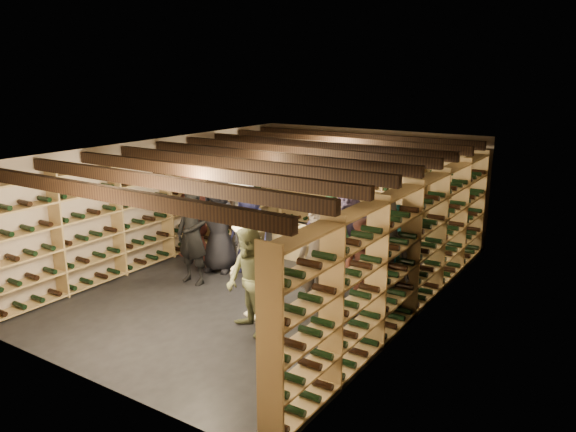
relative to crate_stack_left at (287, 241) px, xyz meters
The scene contains 23 objects.
ground 1.45m from the crate_stack_left, 67.67° to the right, with size 8.00×8.00×0.00m, color black.
walls 1.65m from the crate_stack_left, 67.67° to the right, with size 5.52×8.02×2.40m.
ceiling 2.49m from the crate_stack_left, 67.67° to the right, with size 5.50×8.00×0.01m, color beige.
ceiling_joists 2.38m from the crate_stack_left, 67.67° to the right, with size 5.40×7.12×0.18m.
wine_rack_left 2.52m from the crate_stack_left, 147.44° to the right, with size 0.32×7.50×2.15m.
wine_rack_right 3.44m from the crate_stack_left, 22.72° to the right, with size 0.32×7.50×2.15m.
wine_rack_back 2.69m from the crate_stack_left, 78.08° to the left, with size 4.70×0.30×2.15m.
crate_stack_left is the anchor object (origin of this frame).
crate_stack_right 0.30m from the crate_stack_left, ahead, with size 0.53×0.39×0.68m.
crate_loose 2.16m from the crate_stack_left, 39.55° to the left, with size 0.50×0.33×0.17m, color tan.
person_0 1.62m from the crate_stack_left, 114.64° to the right, with size 0.89×0.58×1.81m, color black.
person_1 2.27m from the crate_stack_left, 105.89° to the right, with size 0.65×0.43×1.79m, color black.
person_2 3.53m from the crate_stack_left, 65.53° to the right, with size 0.77×0.60×1.58m, color #5B603C.
person_3 2.99m from the crate_stack_left, 66.88° to the right, with size 1.06×0.61×1.65m, color beige.
person_4 2.91m from the crate_stack_left, 19.19° to the right, with size 0.96×0.40×1.64m, color #1C666F.
person_5 1.97m from the crate_stack_left, 145.74° to the right, with size 1.75×0.56×1.89m, color brown.
person_6 1.17m from the crate_stack_left, 97.55° to the right, with size 0.80×0.52×1.64m, color #1E2049.
person_7 2.67m from the crate_stack_left, 46.40° to the right, with size 0.61×0.40×1.66m, color gray.
person_8 3.43m from the crate_stack_left, 36.99° to the right, with size 0.79×0.62×1.63m, color #4D251D.
person_9 1.15m from the crate_stack_left, 128.18° to the right, with size 1.15×0.66×1.77m, color beige.
person_10 1.47m from the crate_stack_left, 22.74° to the right, with size 0.92×0.38×1.56m, color #265430.
person_11 1.47m from the crate_stack_left, ahead, with size 1.55×0.49×1.67m, color slate.
person_12 3.15m from the crate_stack_left, 28.84° to the right, with size 0.91×0.59×1.87m, color #303135.
Camera 1 is at (5.45, -7.85, 3.70)m, focal length 35.00 mm.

